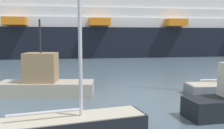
% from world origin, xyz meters
% --- Properties ---
extents(sailboat_3, '(7.22, 2.80, 10.87)m').
position_xyz_m(sailboat_3, '(-4.17, 4.77, 0.60)').
color(sailboat_3, black).
rests_on(sailboat_3, ground_plane).
extents(fishing_boat_0, '(7.54, 3.50, 5.82)m').
position_xyz_m(fishing_boat_0, '(-6.06, 13.28, 1.10)').
color(fishing_boat_0, '#BCB29E').
rests_on(fishing_boat_0, ground_plane).
extents(cruise_ship, '(116.13, 19.23, 20.52)m').
position_xyz_m(cruise_ship, '(1.84, 51.91, 6.58)').
color(cruise_ship, black).
rests_on(cruise_ship, ground_plane).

